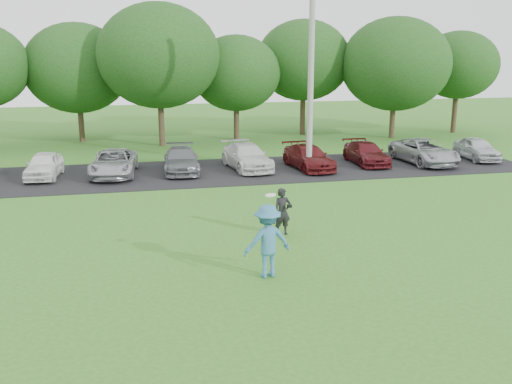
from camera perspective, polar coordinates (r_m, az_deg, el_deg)
ground at (r=15.80m, az=2.78°, el=-7.59°), size 100.00×100.00×0.00m
parking_lot at (r=28.05m, az=-4.21°, el=2.04°), size 32.00×6.50×0.03m
utility_pole at (r=27.38m, az=5.52°, el=12.12°), size 0.28×0.28×9.88m
frisbee_player at (r=14.90m, az=1.15°, el=-4.92°), size 1.35×0.88×2.26m
camera_bystander at (r=18.32m, az=2.66°, el=-1.98°), size 0.59×0.44×1.54m
parked_cars at (r=28.09m, az=-3.50°, el=3.35°), size 30.53×5.21×1.26m
tree_row at (r=37.33m, az=-4.25°, el=12.58°), size 42.39×9.85×8.64m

